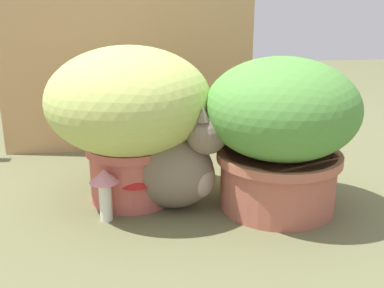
# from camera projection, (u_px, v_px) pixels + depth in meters

# --- Properties ---
(ground_plane) EXTENTS (6.00, 6.00, 0.00)m
(ground_plane) POSITION_uv_depth(u_px,v_px,m) (147.00, 201.00, 1.34)
(ground_plane) COLOR #61623F
(cardboard_backdrop) EXTENTS (0.94, 0.03, 0.79)m
(cardboard_backdrop) POSITION_uv_depth(u_px,v_px,m) (127.00, 47.00, 1.68)
(cardboard_backdrop) COLOR tan
(cardboard_backdrop) RESTS_ON ground
(grass_planter) EXTENTS (0.46, 0.46, 0.45)m
(grass_planter) POSITION_uv_depth(u_px,v_px,m) (129.00, 111.00, 1.27)
(grass_planter) COLOR #C05D51
(grass_planter) RESTS_ON ground
(leafy_planter) EXTENTS (0.41, 0.41, 0.42)m
(leafy_planter) POSITION_uv_depth(u_px,v_px,m) (281.00, 129.00, 1.23)
(leafy_planter) COLOR #B1604C
(leafy_planter) RESTS_ON ground
(cat) EXTENTS (0.35, 0.28, 0.32)m
(cat) POSITION_uv_depth(u_px,v_px,m) (175.00, 166.00, 1.26)
(cat) COLOR #786757
(cat) RESTS_ON ground
(mushroom_ornament_red) EXTENTS (0.10, 0.10, 0.13)m
(mushroom_ornament_red) POSITION_uv_depth(u_px,v_px,m) (136.00, 179.00, 1.25)
(mushroom_ornament_red) COLOR silver
(mushroom_ornament_red) RESTS_ON ground
(mushroom_ornament_pink) EXTENTS (0.08, 0.08, 0.14)m
(mushroom_ornament_pink) POSITION_uv_depth(u_px,v_px,m) (105.00, 185.00, 1.19)
(mushroom_ornament_pink) COLOR silver
(mushroom_ornament_pink) RESTS_ON ground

